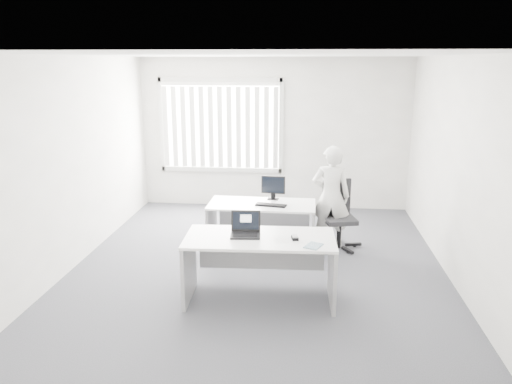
# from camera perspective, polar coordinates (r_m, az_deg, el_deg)

# --- Properties ---
(ground) EXTENTS (6.00, 6.00, 0.00)m
(ground) POSITION_cam_1_polar(r_m,az_deg,el_deg) (6.86, 0.23, -8.65)
(ground) COLOR #56575E
(ground) RESTS_ON ground
(wall_back) EXTENTS (5.00, 0.02, 2.80)m
(wall_back) POSITION_cam_1_polar(r_m,az_deg,el_deg) (9.38, 2.05, 6.64)
(wall_back) COLOR white
(wall_back) RESTS_ON ground
(wall_front) EXTENTS (5.00, 0.02, 2.80)m
(wall_front) POSITION_cam_1_polar(r_m,az_deg,el_deg) (3.58, -4.50, -7.11)
(wall_front) COLOR white
(wall_front) RESTS_ON ground
(wall_left) EXTENTS (0.02, 6.00, 2.80)m
(wall_left) POSITION_cam_1_polar(r_m,az_deg,el_deg) (7.12, -20.23, 3.11)
(wall_left) COLOR white
(wall_left) RESTS_ON ground
(wall_right) EXTENTS (0.02, 6.00, 2.80)m
(wall_right) POSITION_cam_1_polar(r_m,az_deg,el_deg) (6.68, 22.14, 2.19)
(wall_right) COLOR white
(wall_right) RESTS_ON ground
(ceiling) EXTENTS (5.00, 6.00, 0.02)m
(ceiling) POSITION_cam_1_polar(r_m,az_deg,el_deg) (6.30, 0.26, 15.42)
(ceiling) COLOR white
(ceiling) RESTS_ON wall_back
(window) EXTENTS (2.32, 0.06, 1.76)m
(window) POSITION_cam_1_polar(r_m,az_deg,el_deg) (9.44, -4.08, 7.58)
(window) COLOR beige
(window) RESTS_ON wall_back
(blinds) EXTENTS (2.20, 0.10, 1.50)m
(blinds) POSITION_cam_1_polar(r_m,az_deg,el_deg) (9.38, -4.14, 7.35)
(blinds) COLOR white
(blinds) RESTS_ON wall_back
(desk_near) EXTENTS (1.74, 0.87, 0.78)m
(desk_near) POSITION_cam_1_polar(r_m,az_deg,el_deg) (5.79, 0.44, -7.20)
(desk_near) COLOR silver
(desk_near) RESTS_ON ground
(desk_far) EXTENTS (1.56, 0.75, 0.71)m
(desk_far) POSITION_cam_1_polar(r_m,az_deg,el_deg) (7.34, 0.67, -2.80)
(desk_far) COLOR silver
(desk_far) RESTS_ON ground
(office_chair) EXTENTS (0.70, 0.70, 1.02)m
(office_chair) POSITION_cam_1_polar(r_m,az_deg,el_deg) (7.60, 9.38, -3.93)
(office_chair) COLOR black
(office_chair) RESTS_ON ground
(person) EXTENTS (0.57, 0.38, 1.54)m
(person) POSITION_cam_1_polar(r_m,az_deg,el_deg) (7.51, 8.56, -0.52)
(person) COLOR silver
(person) RESTS_ON ground
(laptop) EXTENTS (0.36, 0.33, 0.26)m
(laptop) POSITION_cam_1_polar(r_m,az_deg,el_deg) (5.69, -1.23, -3.84)
(laptop) COLOR black
(laptop) RESTS_ON desk_near
(paper_sheet) EXTENTS (0.34, 0.26, 0.00)m
(paper_sheet) POSITION_cam_1_polar(r_m,az_deg,el_deg) (5.65, 3.74, -5.43)
(paper_sheet) COLOR white
(paper_sheet) RESTS_ON desk_near
(mouse) EXTENTS (0.09, 0.13, 0.05)m
(mouse) POSITION_cam_1_polar(r_m,az_deg,el_deg) (5.65, 4.46, -5.18)
(mouse) COLOR #B4B4B7
(mouse) RESTS_ON paper_sheet
(booklet) EXTENTS (0.23, 0.26, 0.01)m
(booklet) POSITION_cam_1_polar(r_m,az_deg,el_deg) (5.47, 6.58, -6.13)
(booklet) COLOR silver
(booklet) RESTS_ON desk_near
(keyboard) EXTENTS (0.46, 0.23, 0.02)m
(keyboard) POSITION_cam_1_polar(r_m,az_deg,el_deg) (7.17, 1.72, -1.51)
(keyboard) COLOR black
(keyboard) RESTS_ON desk_far
(monitor) EXTENTS (0.37, 0.15, 0.36)m
(monitor) POSITION_cam_1_polar(r_m,az_deg,el_deg) (7.46, 1.98, 0.50)
(monitor) COLOR black
(monitor) RESTS_ON desk_far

